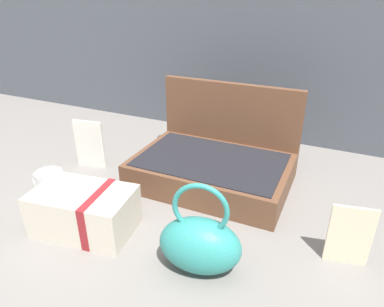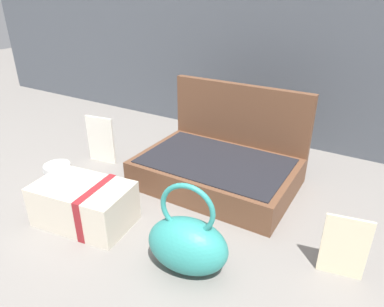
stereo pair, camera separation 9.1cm
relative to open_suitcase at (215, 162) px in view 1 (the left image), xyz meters
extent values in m
plane|color=slate|center=(-0.01, -0.15, -0.06)|extent=(6.00, 6.00, 0.00)
cube|color=brown|center=(0.00, -0.03, -0.02)|extent=(0.47, 0.30, 0.09)
cube|color=black|center=(0.00, -0.03, 0.02)|extent=(0.43, 0.27, 0.00)
cube|color=brown|center=(0.00, 0.13, 0.08)|extent=(0.47, 0.02, 0.29)
ellipsoid|color=teal|center=(0.11, -0.38, 0.00)|extent=(0.20, 0.14, 0.13)
torus|color=teal|center=(0.11, -0.38, 0.09)|extent=(0.12, 0.03, 0.12)
cube|color=beige|center=(-0.21, -0.37, -0.01)|extent=(0.26, 0.18, 0.11)
cube|color=maroon|center=(-0.17, -0.36, -0.01)|extent=(0.04, 0.15, 0.12)
cylinder|color=silver|center=(-0.40, -0.29, -0.02)|extent=(0.08, 0.08, 0.08)
torus|color=silver|center=(-0.45, -0.29, -0.02)|extent=(0.06, 0.01, 0.06)
cube|color=beige|center=(0.40, -0.22, 0.01)|extent=(0.09, 0.02, 0.15)
cube|color=silver|center=(-0.42, -0.09, 0.02)|extent=(0.11, 0.02, 0.17)
camera|label=1|loc=(0.34, -0.91, 0.50)|focal=32.38mm
camera|label=2|loc=(0.42, -0.87, 0.50)|focal=32.38mm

